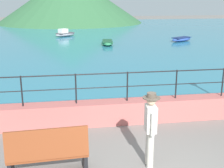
% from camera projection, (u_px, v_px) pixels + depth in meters
% --- Properties ---
extents(promenade_wall, '(20.00, 0.56, 0.70)m').
position_uv_depth(promenade_wall, '(127.00, 111.00, 9.20)').
color(promenade_wall, '#BC605B').
rests_on(promenade_wall, ground).
extents(railing, '(18.44, 0.04, 0.90)m').
position_uv_depth(railing, '(127.00, 81.00, 8.94)').
color(railing, black).
rests_on(railing, promenade_wall).
extents(lake_water, '(64.00, 44.32, 0.06)m').
position_uv_depth(lake_water, '(82.00, 35.00, 30.79)').
color(lake_water, teal).
rests_on(lake_water, ground).
extents(bench_main, '(1.73, 0.64, 1.13)m').
position_uv_depth(bench_main, '(48.00, 152.00, 6.34)').
color(bench_main, brown).
rests_on(bench_main, ground).
extents(person_walking, '(0.38, 0.57, 1.75)m').
position_uv_depth(person_walking, '(150.00, 126.00, 6.61)').
color(person_walking, beige).
rests_on(person_walking, ground).
extents(boat_3, '(1.13, 2.38, 0.36)m').
position_uv_depth(boat_3, '(107.00, 42.00, 24.22)').
color(boat_3, '#338C59').
rests_on(boat_3, lake_water).
extents(boat_4, '(2.35, 2.15, 0.76)m').
position_uv_depth(boat_4, '(65.00, 34.00, 29.61)').
color(boat_4, gray).
rests_on(boat_4, lake_water).
extents(boat_5, '(2.43, 1.96, 0.36)m').
position_uv_depth(boat_5, '(181.00, 39.00, 26.26)').
color(boat_5, '#2D4C9E').
rests_on(boat_5, lake_water).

